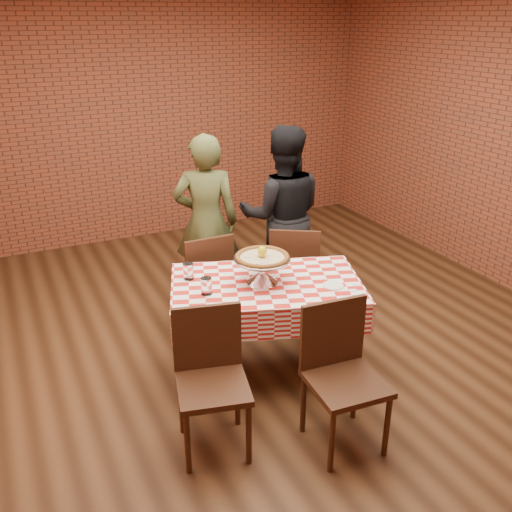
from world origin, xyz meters
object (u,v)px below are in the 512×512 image
water_glass_left (206,286)px  chair_far_left (203,280)px  condiment_caddy (264,257)px  chair_near_left (213,387)px  chair_near_right (346,382)px  diner_black (282,216)px  pizza (262,258)px  pizza_stand (262,270)px  water_glass_right (188,271)px  chair_far_right (294,271)px  table (266,329)px  diner_olive (206,222)px

water_glass_left → chair_far_left: chair_far_left is taller
condiment_caddy → chair_near_left: size_ratio=0.16×
chair_near_right → diner_black: 2.09m
pizza → water_glass_left: pizza is taller
chair_near_left → diner_black: (1.35, 1.65, 0.37)m
condiment_caddy → pizza_stand: bearing=-92.3°
pizza → chair_near_right: size_ratio=0.41×
pizza_stand → water_glass_left: size_ratio=3.44×
water_glass_left → chair_far_left: bearing=71.8°
pizza → condiment_caddy: pizza is taller
chair_near_right → condiment_caddy: bearing=93.6°
chair_near_left → water_glass_right: bearing=92.2°
chair_far_left → chair_far_right: bearing=166.2°
table → chair_far_right: size_ratio=1.47×
chair_near_left → chair_far_right: 1.76m
pizza_stand → chair_far_right: (0.63, 0.64, -0.40)m
pizza → chair_far_right: pizza is taller
water_glass_left → chair_near_left: bearing=-108.8°
diner_black → table: bearing=81.0°
water_glass_right → diner_olive: (0.51, 0.97, -0.02)m
pizza_stand → condiment_caddy: pizza_stand is taller
chair_near_right → water_glass_right: bearing=120.0°
pizza_stand → chair_near_left: bearing=-136.1°
diner_olive → chair_far_left: bearing=85.2°
chair_near_right → table: bearing=100.2°
pizza → diner_olive: 1.25m
table → pizza: pizza is taller
pizza → chair_near_right: (0.12, -0.92, -0.49)m
chair_far_left → diner_olive: bearing=-116.5°
pizza_stand → chair_far_right: size_ratio=0.45×
water_glass_left → condiment_caddy: 0.61m
chair_near_left → chair_far_right: bearing=58.0°
table → chair_far_right: 0.90m
chair_near_left → chair_far_right: chair_near_left is taller
chair_near_left → diner_olive: (0.68, 1.84, 0.34)m
condiment_caddy → chair_near_right: 1.22m
water_glass_right → chair_near_right: chair_near_right is taller
condiment_caddy → chair_far_right: (0.50, 0.39, -0.38)m
condiment_caddy → chair_far_left: bearing=142.3°
water_glass_left → chair_far_right: chair_far_right is taller
chair_far_left → diner_olive: 0.58m
pizza_stand → chair_near_left: 0.95m
table → water_glass_right: bearing=148.6°
chair_far_right → diner_olive: (-0.58, 0.61, 0.35)m
water_glass_left → water_glass_right: 0.28m
pizza → chair_near_right: pizza is taller
pizza_stand → chair_far_left: bearing=100.3°
pizza_stand → chair_far_right: bearing=45.3°
water_glass_right → diner_olive: size_ratio=0.07×
chair_far_left → chair_near_right: bearing=98.5°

